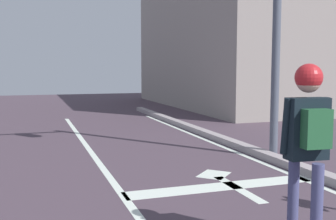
# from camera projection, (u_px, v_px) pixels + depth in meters

# --- Properties ---
(lane_line_center) EXTENTS (0.12, 20.00, 0.01)m
(lane_line_center) POSITION_uv_depth(u_px,v_px,m) (137.00, 215.00, 4.93)
(lane_line_center) COLOR silver
(lane_line_center) RESTS_ON ground
(lane_line_curbside) EXTENTS (0.12, 20.00, 0.01)m
(lane_line_curbside) POSITION_uv_depth(u_px,v_px,m) (334.00, 192.00, 5.86)
(lane_line_curbside) COLOR silver
(lane_line_curbside) RESTS_ON ground
(stop_bar) EXTENTS (3.07, 0.40, 0.01)m
(stop_bar) POSITION_uv_depth(u_px,v_px,m) (223.00, 186.00, 6.14)
(stop_bar) COLOR silver
(stop_bar) RESTS_ON ground
(lane_arrow_stem) EXTENTS (0.16, 1.40, 0.01)m
(lane_arrow_stem) POSITION_uv_depth(u_px,v_px,m) (238.00, 189.00, 6.02)
(lane_arrow_stem) COLOR silver
(lane_arrow_stem) RESTS_ON ground
(lane_arrow_head) EXTENTS (0.71, 0.71, 0.01)m
(lane_arrow_head) POSITION_uv_depth(u_px,v_px,m) (214.00, 174.00, 6.82)
(lane_arrow_head) COLOR silver
(lane_arrow_head) RESTS_ON ground
(skater) EXTENTS (0.48, 0.64, 1.74)m
(skater) POSITION_uv_depth(u_px,v_px,m) (308.00, 130.00, 3.82)
(skater) COLOR #474A78
(skater) RESTS_ON skateboard
(building_block) EXTENTS (13.11, 11.72, 6.58)m
(building_block) POSITION_uv_depth(u_px,v_px,m) (298.00, 38.00, 20.43)
(building_block) COLOR gray
(building_block) RESTS_ON ground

